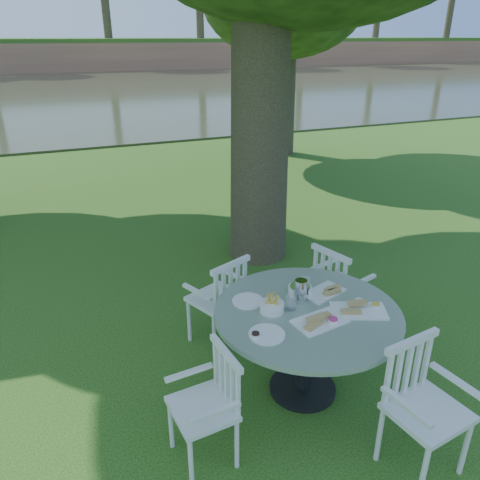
# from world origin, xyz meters

# --- Properties ---
(ground) EXTENTS (140.00, 140.00, 0.00)m
(ground) POSITION_xyz_m (0.00, 0.00, 0.00)
(ground) COLOR #1A420D
(ground) RESTS_ON ground
(table) EXTENTS (1.47, 1.47, 0.79)m
(table) POSITION_xyz_m (0.02, -1.15, 0.65)
(table) COLOR black
(table) RESTS_ON ground
(chair_ne) EXTENTS (0.55, 0.57, 0.92)m
(chair_ne) POSITION_xyz_m (0.73, -0.49, 0.54)
(chair_ne) COLOR white
(chair_ne) RESTS_ON ground
(chair_nw) EXTENTS (0.59, 0.58, 0.91)m
(chair_nw) POSITION_xyz_m (-0.37, -0.27, 0.54)
(chair_nw) COLOR white
(chair_nw) RESTS_ON ground
(chair_sw) EXTENTS (0.44, 0.47, 0.85)m
(chair_sw) POSITION_xyz_m (-0.89, -1.47, 0.50)
(chair_sw) COLOR white
(chair_sw) RESTS_ON ground
(chair_se) EXTENTS (0.53, 0.51, 0.94)m
(chair_se) POSITION_xyz_m (0.37, -2.03, 0.55)
(chair_se) COLOR white
(chair_se) RESTS_ON ground
(tableware) EXTENTS (1.17, 0.79, 0.20)m
(tableware) POSITION_xyz_m (0.00, -1.08, 0.83)
(tableware) COLOR white
(tableware) RESTS_ON table
(river) EXTENTS (100.00, 28.00, 0.12)m
(river) POSITION_xyz_m (0.00, 23.00, 0.00)
(river) COLOR #323821
(river) RESTS_ON ground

